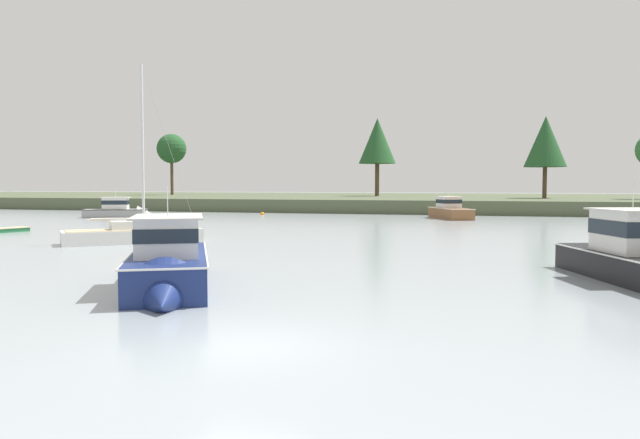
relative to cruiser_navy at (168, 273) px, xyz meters
The scene contains 13 objects.
ground_plane 7.27m from the cruiser_navy, 48.10° to the right, with size 506.27×506.27×0.00m, color #939EA3.
far_shore_bank 80.97m from the cruiser_navy, 86.57° to the left, with size 227.82×59.87×1.58m, color #4C563D.
cruiser_navy is the anchor object (origin of this frame).
dinghy_sand 35.78m from the cruiser_navy, 118.97° to the left, with size 2.69×3.31×0.61m.
cruiser_grey 45.93m from the cruiser_navy, 125.57° to the left, with size 7.31×4.86×3.94m.
cruiser_black 15.75m from the cruiser_navy, 21.59° to the left, with size 4.57×8.23×4.74m.
cruiser_wood 45.08m from the cruiser_navy, 83.02° to the left, with size 5.21×7.87×3.90m.
sailboat_white 16.94m from the cruiser_navy, 126.55° to the left, with size 7.24×6.69×10.73m.
dinghy_green 29.37m from the cruiser_navy, 141.89° to the left, with size 2.06×3.08×0.43m.
mooring_buoy_orange 48.41m from the cruiser_navy, 107.79° to the left, with size 0.47×0.47×0.52m.
shore_tree_center 69.83m from the cruiser_navy, 76.47° to the left, with size 5.38×5.38×10.64m.
shore_tree_inland_a 77.82m from the cruiser_navy, 95.67° to the left, with size 5.73×5.73×12.05m.
shore_tree_center_right 89.29m from the cruiser_navy, 119.41° to the left, with size 5.03×5.03×10.48m.
Camera 1 is at (4.96, -11.60, 3.34)m, focal length 34.24 mm.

